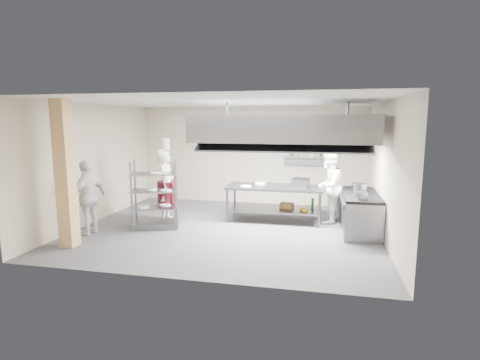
% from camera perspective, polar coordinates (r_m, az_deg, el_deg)
% --- Properties ---
extents(floor, '(7.00, 7.00, 0.00)m').
position_cam_1_polar(floor, '(9.10, -1.88, -7.42)').
color(floor, '#2E2E30').
rests_on(floor, ground).
extents(ceiling, '(7.00, 7.00, 0.00)m').
position_cam_1_polar(ceiling, '(8.74, -1.99, 11.81)').
color(ceiling, silver).
rests_on(ceiling, wall_back).
extents(wall_back, '(7.00, 0.00, 7.00)m').
position_cam_1_polar(wall_back, '(11.71, 1.62, 3.75)').
color(wall_back, '#B7A892').
rests_on(wall_back, ground).
extents(wall_left, '(0.00, 6.00, 6.00)m').
position_cam_1_polar(wall_left, '(10.21, -21.37, 2.36)').
color(wall_left, '#B7A892').
rests_on(wall_left, ground).
extents(wall_right, '(0.00, 6.00, 6.00)m').
position_cam_1_polar(wall_right, '(8.64, 21.21, 1.28)').
color(wall_right, '#B7A892').
rests_on(wall_right, ground).
extents(column, '(0.30, 0.30, 3.00)m').
position_cam_1_polar(column, '(8.33, -25.08, 0.77)').
color(column, tan).
rests_on(column, floor).
extents(exhaust_hood, '(4.00, 2.50, 0.60)m').
position_cam_1_polar(exhaust_hood, '(8.90, 6.89, 7.84)').
color(exhaust_hood, gray).
rests_on(exhaust_hood, ceiling).
extents(hood_strip_a, '(1.60, 0.12, 0.04)m').
position_cam_1_polar(hood_strip_a, '(9.04, 1.14, 5.89)').
color(hood_strip_a, white).
rests_on(hood_strip_a, exhaust_hood).
extents(hood_strip_b, '(1.60, 0.12, 0.04)m').
position_cam_1_polar(hood_strip_b, '(8.88, 12.67, 5.62)').
color(hood_strip_b, white).
rests_on(hood_strip_b, exhaust_hood).
extents(wall_shelf, '(1.50, 0.28, 0.04)m').
position_cam_1_polar(wall_shelf, '(11.36, 10.45, 3.44)').
color(wall_shelf, gray).
rests_on(wall_shelf, wall_back).
extents(island, '(2.47, 1.04, 0.91)m').
position_cam_1_polar(island, '(9.76, 5.24, -3.55)').
color(island, gray).
rests_on(island, floor).
extents(island_worktop, '(2.47, 1.04, 0.06)m').
position_cam_1_polar(island_worktop, '(9.68, 5.28, -1.10)').
color(island_worktop, gray).
rests_on(island_worktop, island).
extents(island_undershelf, '(2.27, 0.93, 0.04)m').
position_cam_1_polar(island_undershelf, '(9.80, 5.23, -4.44)').
color(island_undershelf, slate).
rests_on(island_undershelf, island).
extents(pass_rack, '(1.24, 0.95, 1.64)m').
position_cam_1_polar(pass_rack, '(9.26, -12.86, -2.13)').
color(pass_rack, gray).
rests_on(pass_rack, floor).
extents(cooking_range, '(0.80, 2.00, 0.84)m').
position_cam_1_polar(cooking_range, '(9.27, 17.78, -4.85)').
color(cooking_range, gray).
rests_on(cooking_range, floor).
extents(range_top, '(0.78, 1.96, 0.06)m').
position_cam_1_polar(range_top, '(9.18, 17.91, -2.12)').
color(range_top, black).
rests_on(range_top, cooking_range).
extents(chef_head, '(0.51, 0.72, 1.86)m').
position_cam_1_polar(chef_head, '(9.77, -11.13, -0.83)').
color(chef_head, white).
rests_on(chef_head, floor).
extents(chef_line, '(1.03, 1.12, 1.87)m').
position_cam_1_polar(chef_line, '(9.69, 13.31, -0.95)').
color(chef_line, silver).
rests_on(chef_line, floor).
extents(chef_plating, '(0.54, 1.04, 1.71)m').
position_cam_1_polar(chef_plating, '(9.18, -22.08, -2.45)').
color(chef_plating, white).
rests_on(chef_plating, floor).
extents(griddle, '(0.47, 0.41, 0.20)m').
position_cam_1_polar(griddle, '(9.66, 9.20, -0.41)').
color(griddle, slate).
rests_on(griddle, island_worktop).
extents(wicker_basket, '(0.37, 0.30, 0.14)m').
position_cam_1_polar(wicker_basket, '(9.82, 7.14, -3.89)').
color(wicker_basket, olive).
rests_on(wicker_basket, island_undershelf).
extents(stockpot, '(0.29, 0.29, 0.20)m').
position_cam_1_polar(stockpot, '(9.33, 17.79, -1.12)').
color(stockpot, gray).
rests_on(stockpot, range_top).
extents(plate_stack, '(0.28, 0.28, 0.05)m').
position_cam_1_polar(plate_stack, '(9.32, -12.80, -3.89)').
color(plate_stack, white).
rests_on(plate_stack, pass_rack).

